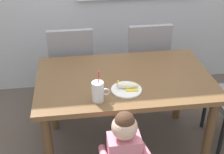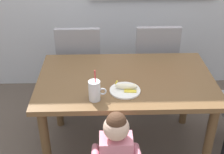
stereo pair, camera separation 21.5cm
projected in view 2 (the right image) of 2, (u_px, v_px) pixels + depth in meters
name	position (u px, v px, depth m)	size (l,w,h in m)	color
ground_plane	(124.00, 147.00, 2.81)	(24.00, 24.00, 0.00)	brown
dining_table	(126.00, 89.00, 2.49)	(1.41, 0.87, 0.75)	brown
dining_chair_left	(80.00, 63.00, 3.09)	(0.44, 0.45, 0.96)	gray
dining_chair_right	(154.00, 62.00, 3.12)	(0.44, 0.44, 0.96)	gray
toddler_standing	(116.00, 151.00, 2.04)	(0.33, 0.24, 0.84)	#3F4760
milk_cup	(95.00, 92.00, 2.14)	(0.13, 0.08, 0.25)	silver
snack_plate	(125.00, 90.00, 2.27)	(0.23, 0.23, 0.01)	white
peeled_banana	(127.00, 87.00, 2.26)	(0.17, 0.11, 0.07)	#F4EAC6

